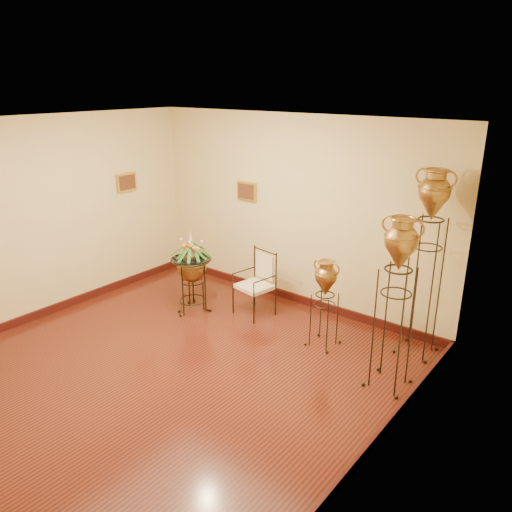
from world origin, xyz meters
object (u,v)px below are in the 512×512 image
Objects in this scene: planter_urn at (192,265)px; side_table at (192,283)px; amphora_mid at (395,304)px; armchair at (254,284)px; amphora_tall at (426,263)px.

planter_urn is 1.20× the size of side_table.
planter_urn is at bearing 178.64° from amphora_mid.
side_table reaches higher than armchair.
amphora_tall is 3.25m from side_table.
planter_urn is 0.28m from side_table.
amphora_tall is at bearing 91.35° from amphora_mid.
planter_urn is (-3.09, -0.82, -0.49)m from amphora_tall.
armchair is 0.90× the size of side_table.
amphora_mid reaches higher than armchair.
planter_urn is (-3.11, 0.07, -0.30)m from amphora_mid.
amphora_tall is 1.18× the size of amphora_mid.
amphora_mid is 3.11m from side_table.
planter_urn is 1.33× the size of armchair.
amphora_mid is (0.02, -0.89, -0.20)m from amphora_tall.
amphora_tall is 2.24× the size of side_table.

